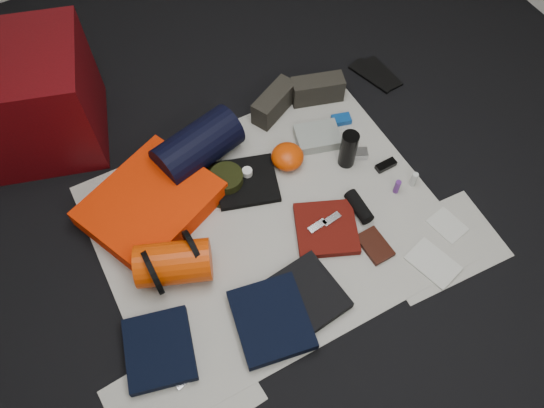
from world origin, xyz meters
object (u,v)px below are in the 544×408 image
navy_duffel (198,146)px  paperback_book (375,246)px  stuff_sack (174,263)px  red_cabinet (22,100)px  sleeping_pad (151,204)px  water_bottle (348,149)px  compact_camera (358,154)px

navy_duffel → paperback_book: 1.01m
stuff_sack → navy_duffel: (0.36, 0.53, 0.02)m
red_cabinet → sleeping_pad: bearing=-47.2°
water_bottle → compact_camera: size_ratio=2.21×
water_bottle → stuff_sack: bearing=-171.4°
sleeping_pad → navy_duffel: 0.38m
stuff_sack → navy_duffel: bearing=55.9°
stuff_sack → compact_camera: size_ratio=3.36×
navy_duffel → paperback_book: (0.52, -0.86, -0.10)m
red_cabinet → paperback_book: red_cabinet is taller
sleeping_pad → stuff_sack: size_ratio=1.79×
red_cabinet → stuff_sack: bearing=-56.5°
navy_duffel → water_bottle: size_ratio=2.01×
stuff_sack → compact_camera: (1.10, 0.16, -0.08)m
sleeping_pad → paperback_book: bearing=-39.2°
navy_duffel → compact_camera: navy_duffel is taller
compact_camera → paperback_book: 0.53m
stuff_sack → compact_camera: stuff_sack is taller
red_cabinet → sleeping_pad: red_cabinet is taller
navy_duffel → paperback_book: navy_duffel is taller
stuff_sack → sleeping_pad: bearing=85.9°
sleeping_pad → navy_duffel: navy_duffel is taller
sleeping_pad → stuff_sack: stuff_sack is taller
sleeping_pad → paperback_book: 1.10m
red_cabinet → stuff_sack: (0.32, -1.08, -0.18)m
compact_camera → paperback_book: size_ratio=0.57×
water_bottle → paperback_book: (-0.15, -0.48, -0.10)m
navy_duffel → water_bottle: 0.76m
water_bottle → paperback_book: bearing=-106.9°
stuff_sack → paperback_book: 0.94m
sleeping_pad → water_bottle: bearing=-12.0°
sleeping_pad → compact_camera: bearing=-11.0°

